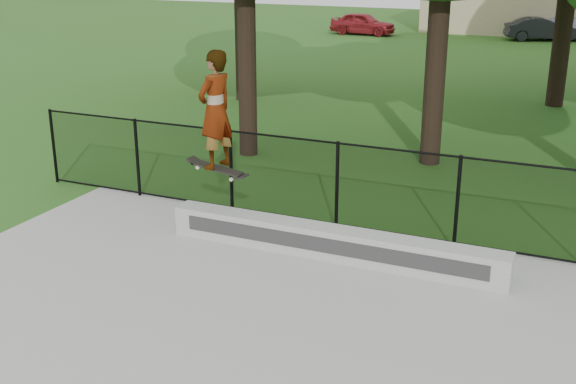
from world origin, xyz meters
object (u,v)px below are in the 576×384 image
object	(u,v)px
grind_ledge	(332,243)
car_c	(572,28)
skater_airborne	(215,112)
car_b	(541,29)
car_a	(363,23)

from	to	relation	value
grind_ledge	car_c	xyz separation A→B (m)	(1.52, 30.44, 0.28)
grind_ledge	skater_airborne	world-z (taller)	skater_airborne
car_b	car_c	world-z (taller)	car_c
grind_ledge	car_a	xyz separation A→B (m)	(-8.90, 28.17, 0.29)
car_b	skater_airborne	xyz separation A→B (m)	(-2.02, -29.45, 1.60)
car_a	skater_airborne	bearing A→B (deg)	-163.56
skater_airborne	grind_ledge	bearing A→B (deg)	1.46
grind_ledge	car_b	size ratio (longest dim) A/B	1.71
car_a	car_c	size ratio (longest dim) A/B	0.95
car_a	car_c	bearing A→B (deg)	-75.16
car_a	car_c	world-z (taller)	car_a
car_c	car_b	bearing A→B (deg)	131.95
grind_ledge	car_c	distance (m)	30.47
grind_ledge	skater_airborne	distance (m)	2.69
car_a	skater_airborne	size ratio (longest dim) A/B	1.73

